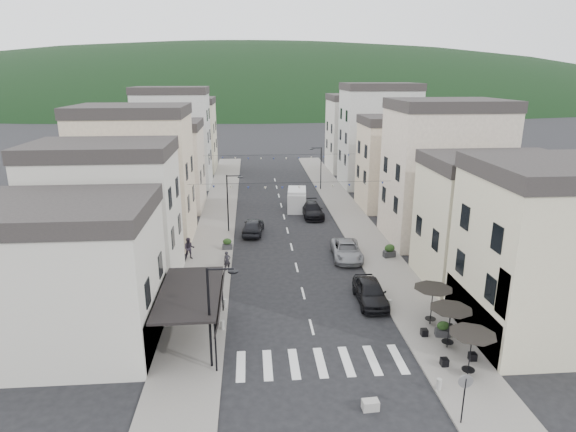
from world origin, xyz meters
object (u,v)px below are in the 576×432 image
(parked_car_b, at_px, (346,250))
(pedestrian_a, at_px, (227,261))
(parked_car_d, at_px, (312,210))
(delivery_van, at_px, (297,199))
(pedestrian_b, at_px, (189,248))
(parked_car_e, at_px, (253,226))
(parked_car_c, at_px, (347,250))
(parked_car_a, at_px, (370,292))

(parked_car_b, xyz_separation_m, pedestrian_a, (-10.40, -2.39, 0.23))
(parked_car_d, xyz_separation_m, delivery_van, (-1.42, 3.40, 0.48))
(pedestrian_b, bearing_deg, parked_car_e, 45.67)
(delivery_van, bearing_deg, pedestrian_b, -118.50)
(parked_car_b, height_order, parked_car_d, parked_car_d)
(delivery_van, relative_size, pedestrian_a, 3.46)
(parked_car_b, bearing_deg, parked_car_e, 138.35)
(parked_car_e, distance_m, pedestrian_a, 9.84)
(parked_car_c, height_order, delivery_van, delivery_van)
(parked_car_a, height_order, parked_car_c, parked_car_a)
(parked_car_a, distance_m, parked_car_e, 18.01)
(delivery_van, height_order, pedestrian_a, delivery_van)
(parked_car_d, distance_m, pedestrian_a, 17.75)
(parked_car_c, height_order, pedestrian_a, pedestrian_a)
(parked_car_e, bearing_deg, pedestrian_a, 84.02)
(pedestrian_b, bearing_deg, parked_car_c, -7.34)
(parked_car_a, xyz_separation_m, parked_car_c, (0.00, 8.62, -0.09))
(pedestrian_a, bearing_deg, pedestrian_b, 124.36)
(parked_car_c, xyz_separation_m, delivery_van, (-2.81, 16.53, 0.52))
(parked_car_c, bearing_deg, parked_car_b, 93.74)
(parked_car_a, relative_size, delivery_van, 0.88)
(parked_car_e, height_order, delivery_van, delivery_van)
(parked_car_d, relative_size, delivery_van, 0.97)
(parked_car_a, xyz_separation_m, parked_car_d, (-1.39, 21.75, -0.05))
(parked_car_a, relative_size, pedestrian_b, 2.53)
(delivery_van, bearing_deg, parked_car_b, -74.02)
(parked_car_e, bearing_deg, parked_car_a, 124.10)
(parked_car_c, height_order, parked_car_e, parked_car_e)
(parked_car_a, distance_m, pedestrian_a, 12.25)
(pedestrian_a, relative_size, pedestrian_b, 0.83)
(parked_car_d, xyz_separation_m, pedestrian_b, (-12.41, -12.48, 0.30))
(pedestrian_a, bearing_deg, delivery_van, 51.80)
(parked_car_b, xyz_separation_m, pedestrian_b, (-13.80, 0.42, 0.39))
(parked_car_a, bearing_deg, pedestrian_a, 149.18)
(delivery_van, bearing_deg, pedestrian_a, -105.91)
(parked_car_d, bearing_deg, parked_car_b, -85.59)
(parked_car_b, height_order, delivery_van, delivery_van)
(parked_car_a, height_order, parked_car_e, parked_car_a)
(parked_car_c, bearing_deg, parked_car_d, 99.77)
(parked_car_b, xyz_separation_m, parked_car_e, (-8.17, 7.19, 0.12))
(parked_car_c, distance_m, parked_car_e, 11.05)
(parked_car_c, relative_size, pedestrian_b, 2.77)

